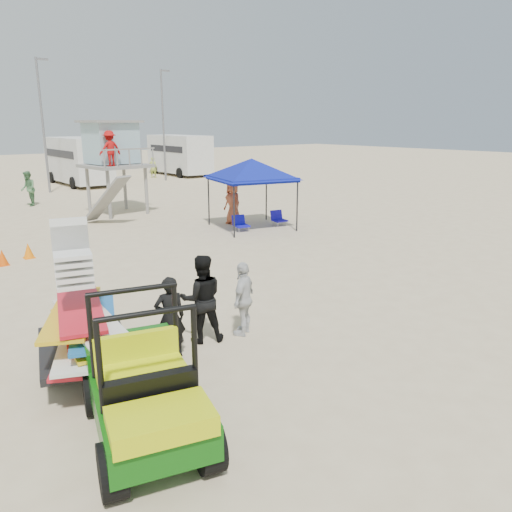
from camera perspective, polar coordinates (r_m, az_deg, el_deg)
ground at (r=9.48m, az=9.15°, el=-11.83°), size 140.00×140.00×0.00m
utility_cart at (r=7.02m, az=-12.76°, el=-13.47°), size 1.97×2.92×2.02m
surf_trailer at (r=8.99m, az=-19.36°, el=-7.12°), size 1.94×2.81×2.43m
man_left at (r=9.36m, az=-9.81°, el=-6.94°), size 0.65×0.51×1.57m
man_mid at (r=9.92m, az=-6.24°, el=-4.87°), size 1.06×0.97×1.78m
man_right at (r=10.22m, az=-1.42°, el=-4.87°), size 0.97×0.80×1.55m
lifeguard_tower at (r=24.73m, az=-16.17°, el=11.93°), size 2.93×2.93×4.26m
canopy_blue at (r=20.49m, az=-0.52°, el=10.68°), size 3.48×3.48×3.25m
cone_near at (r=17.16m, az=-27.00°, el=-0.15°), size 0.34×0.34×0.50m
cone_far at (r=17.71m, az=-24.58°, el=0.57°), size 0.34×0.34×0.50m
beach_chair_b at (r=20.22m, az=-1.81°, el=3.76°), size 0.64×0.69×0.64m
beach_chair_c at (r=21.36m, az=2.55°, el=4.36°), size 0.61×0.66×0.64m
rv_mid_right at (r=37.76m, az=-19.66°, el=10.42°), size 2.64×7.00×3.25m
rv_far_right at (r=42.88m, az=-8.74°, el=11.54°), size 2.64×6.60×3.25m
light_pole_left at (r=33.93m, az=-23.16°, el=13.41°), size 0.14×0.14×8.00m
light_pole_right at (r=38.73m, az=-10.54°, el=14.38°), size 0.14×0.14×8.00m
distant_beachgoers at (r=25.35m, az=-25.69°, el=5.96°), size 21.25×20.03×1.86m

